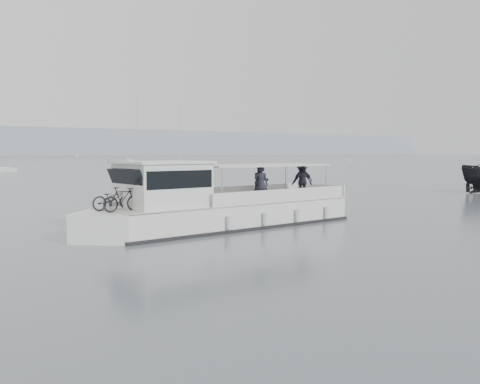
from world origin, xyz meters
TOP-DOWN VIEW (x-y plane):
  - ground at (0.00, 0.00)m, footprint 1400.00×1400.00m
  - tour_boat at (-4.59, 1.81)m, footprint 14.30×4.42m

SIDE VIEW (x-z plane):
  - ground at x=0.00m, z-range 0.00..0.00m
  - tour_boat at x=-4.59m, z-range -2.00..3.95m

